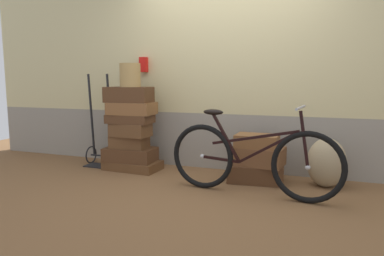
{
  "coord_description": "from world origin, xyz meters",
  "views": [
    {
      "loc": [
        1.11,
        -3.61,
        1.17
      ],
      "look_at": [
        -0.29,
        0.22,
        0.61
      ],
      "focal_mm": 32.83,
      "sensor_mm": 36.0,
      "label": 1
    }
  ],
  "objects_px": {
    "suitcase_2": "(130,142)",
    "suitcase_4": "(130,119)",
    "luggage_trolley": "(101,142)",
    "bicycle": "(251,159)",
    "suitcase_1": "(130,154)",
    "burlap_sack": "(326,163)",
    "suitcase_3": "(130,130)",
    "suitcase_6": "(129,95)",
    "wicker_basket": "(130,75)",
    "suitcase_7": "(256,173)",
    "suitcase_8": "(258,156)",
    "suitcase_9": "(257,141)",
    "suitcase_5": "(132,108)",
    "suitcase_0": "(133,165)"
  },
  "relations": [
    {
      "from": "wicker_basket",
      "to": "luggage_trolley",
      "type": "xyz_separation_m",
      "value": [
        -0.55,
        0.1,
        -0.91
      ]
    },
    {
      "from": "suitcase_8",
      "to": "luggage_trolley",
      "type": "bearing_deg",
      "value": -175.29
    },
    {
      "from": "suitcase_3",
      "to": "suitcase_8",
      "type": "distance_m",
      "value": 1.65
    },
    {
      "from": "suitcase_0",
      "to": "suitcase_6",
      "type": "bearing_deg",
      "value": 178.56
    },
    {
      "from": "suitcase_1",
      "to": "suitcase_2",
      "type": "relative_size",
      "value": 1.43
    },
    {
      "from": "suitcase_8",
      "to": "luggage_trolley",
      "type": "xyz_separation_m",
      "value": [
        -2.18,
        0.08,
        0.01
      ]
    },
    {
      "from": "suitcase_5",
      "to": "suitcase_0",
      "type": "bearing_deg",
      "value": 140.73
    },
    {
      "from": "suitcase_2",
      "to": "bicycle",
      "type": "height_order",
      "value": "bicycle"
    },
    {
      "from": "suitcase_9",
      "to": "luggage_trolley",
      "type": "height_order",
      "value": "luggage_trolley"
    },
    {
      "from": "suitcase_4",
      "to": "suitcase_5",
      "type": "distance_m",
      "value": 0.14
    },
    {
      "from": "suitcase_8",
      "to": "burlap_sack",
      "type": "xyz_separation_m",
      "value": [
        0.73,
        0.07,
        -0.03
      ]
    },
    {
      "from": "suitcase_9",
      "to": "bicycle",
      "type": "bearing_deg",
      "value": -85.36
    },
    {
      "from": "suitcase_1",
      "to": "suitcase_2",
      "type": "height_order",
      "value": "suitcase_2"
    },
    {
      "from": "suitcase_4",
      "to": "suitcase_8",
      "type": "height_order",
      "value": "suitcase_4"
    },
    {
      "from": "suitcase_1",
      "to": "suitcase_8",
      "type": "relative_size",
      "value": 1.15
    },
    {
      "from": "suitcase_2",
      "to": "suitcase_4",
      "type": "height_order",
      "value": "suitcase_4"
    },
    {
      "from": "suitcase_2",
      "to": "burlap_sack",
      "type": "relative_size",
      "value": 0.84
    },
    {
      "from": "luggage_trolley",
      "to": "suitcase_6",
      "type": "bearing_deg",
      "value": -8.3
    },
    {
      "from": "suitcase_1",
      "to": "wicker_basket",
      "type": "relative_size",
      "value": 2.21
    },
    {
      "from": "suitcase_3",
      "to": "suitcase_4",
      "type": "height_order",
      "value": "suitcase_4"
    },
    {
      "from": "suitcase_4",
      "to": "suitcase_9",
      "type": "bearing_deg",
      "value": -1.21
    },
    {
      "from": "suitcase_1",
      "to": "suitcase_7",
      "type": "height_order",
      "value": "suitcase_1"
    },
    {
      "from": "suitcase_2",
      "to": "wicker_basket",
      "type": "relative_size",
      "value": 1.54
    },
    {
      "from": "suitcase_6",
      "to": "wicker_basket",
      "type": "distance_m",
      "value": 0.25
    },
    {
      "from": "suitcase_7",
      "to": "suitcase_3",
      "type": "bearing_deg",
      "value": 175.71
    },
    {
      "from": "suitcase_6",
      "to": "suitcase_8",
      "type": "bearing_deg",
      "value": -5.23
    },
    {
      "from": "burlap_sack",
      "to": "suitcase_3",
      "type": "bearing_deg",
      "value": -177.47
    },
    {
      "from": "suitcase_3",
      "to": "suitcase_6",
      "type": "distance_m",
      "value": 0.45
    },
    {
      "from": "luggage_trolley",
      "to": "suitcase_1",
      "type": "bearing_deg",
      "value": -8.97
    },
    {
      "from": "suitcase_7",
      "to": "suitcase_4",
      "type": "bearing_deg",
      "value": 175.04
    },
    {
      "from": "suitcase_8",
      "to": "suitcase_1",
      "type": "bearing_deg",
      "value": -173.17
    },
    {
      "from": "suitcase_4",
      "to": "suitcase_9",
      "type": "distance_m",
      "value": 1.64
    },
    {
      "from": "suitcase_5",
      "to": "bicycle",
      "type": "height_order",
      "value": "bicycle"
    },
    {
      "from": "burlap_sack",
      "to": "suitcase_1",
      "type": "bearing_deg",
      "value": -178.39
    },
    {
      "from": "suitcase_6",
      "to": "suitcase_5",
      "type": "bearing_deg",
      "value": -18.41
    },
    {
      "from": "suitcase_0",
      "to": "burlap_sack",
      "type": "bearing_deg",
      "value": 4.35
    },
    {
      "from": "suitcase_9",
      "to": "burlap_sack",
      "type": "relative_size",
      "value": 0.87
    },
    {
      "from": "wicker_basket",
      "to": "suitcase_4",
      "type": "bearing_deg",
      "value": 175.42
    },
    {
      "from": "wicker_basket",
      "to": "suitcase_7",
      "type": "bearing_deg",
      "value": 0.73
    },
    {
      "from": "luggage_trolley",
      "to": "bicycle",
      "type": "relative_size",
      "value": 0.7
    },
    {
      "from": "suitcase_2",
      "to": "suitcase_6",
      "type": "relative_size",
      "value": 0.8
    },
    {
      "from": "suitcase_5",
      "to": "suitcase_7",
      "type": "bearing_deg",
      "value": -3.16
    },
    {
      "from": "suitcase_3",
      "to": "bicycle",
      "type": "bearing_deg",
      "value": -13.15
    },
    {
      "from": "suitcase_3",
      "to": "luggage_trolley",
      "type": "bearing_deg",
      "value": 169.97
    },
    {
      "from": "suitcase_3",
      "to": "suitcase_9",
      "type": "bearing_deg",
      "value": 3.27
    },
    {
      "from": "suitcase_2",
      "to": "luggage_trolley",
      "type": "distance_m",
      "value": 0.51
    },
    {
      "from": "suitcase_2",
      "to": "suitcase_4",
      "type": "distance_m",
      "value": 0.31
    },
    {
      "from": "suitcase_6",
      "to": "bicycle",
      "type": "xyz_separation_m",
      "value": [
        1.68,
        -0.49,
        -0.61
      ]
    },
    {
      "from": "wicker_basket",
      "to": "suitcase_9",
      "type": "bearing_deg",
      "value": 0.48
    },
    {
      "from": "suitcase_0",
      "to": "suitcase_6",
      "type": "height_order",
      "value": "suitcase_6"
    }
  ]
}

